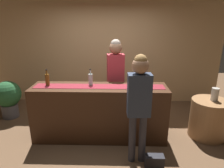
# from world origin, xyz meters

# --- Properties ---
(ground_plane) EXTENTS (10.00, 10.00, 0.00)m
(ground_plane) POSITION_xyz_m (0.00, 0.00, 0.00)
(ground_plane) COLOR brown
(back_wall) EXTENTS (6.00, 0.12, 2.90)m
(back_wall) POSITION_xyz_m (0.00, 1.90, 1.45)
(back_wall) COLOR tan
(back_wall) RESTS_ON ground
(bar_counter) EXTENTS (2.44, 0.60, 1.02)m
(bar_counter) POSITION_xyz_m (0.00, 0.00, 0.51)
(bar_counter) COLOR #3D2314
(bar_counter) RESTS_ON ground
(counter_runner_cloth) EXTENTS (2.32, 0.28, 0.01)m
(counter_runner_cloth) POSITION_xyz_m (0.00, 0.00, 1.02)
(counter_runner_cloth) COLOR maroon
(counter_runner_cloth) RESTS_ON bar_counter
(wine_bottle_clear) EXTENTS (0.07, 0.07, 0.30)m
(wine_bottle_clear) POSITION_xyz_m (-0.16, 0.07, 1.13)
(wine_bottle_clear) COLOR #B2C6C1
(wine_bottle_clear) RESTS_ON bar_counter
(wine_bottle_amber) EXTENTS (0.07, 0.07, 0.30)m
(wine_bottle_amber) POSITION_xyz_m (-0.94, 0.04, 1.13)
(wine_bottle_amber) COLOR brown
(wine_bottle_amber) RESTS_ON bar_counter
(wine_glass_near_customer) EXTENTS (0.07, 0.07, 0.14)m
(wine_glass_near_customer) POSITION_xyz_m (0.59, 0.04, 1.13)
(wine_glass_near_customer) COLOR silver
(wine_glass_near_customer) RESTS_ON bar_counter
(wine_glass_mid_counter) EXTENTS (0.07, 0.07, 0.14)m
(wine_glass_mid_counter) POSITION_xyz_m (0.77, 0.03, 1.13)
(wine_glass_mid_counter) COLOR silver
(wine_glass_mid_counter) RESTS_ON bar_counter
(bartender) EXTENTS (0.37, 0.25, 1.80)m
(bartender) POSITION_xyz_m (0.29, 0.58, 1.13)
(bartender) COLOR #26262B
(bartender) RESTS_ON ground
(customer_sipping) EXTENTS (0.35, 0.24, 1.72)m
(customer_sipping) POSITION_xyz_m (0.64, -0.68, 1.07)
(customer_sipping) COLOR #33333D
(customer_sipping) RESTS_ON ground
(round_side_table) EXTENTS (0.68, 0.68, 0.74)m
(round_side_table) POSITION_xyz_m (2.06, 0.09, 0.37)
(round_side_table) COLOR #996B42
(round_side_table) RESTS_ON ground
(vase_on_side_table) EXTENTS (0.13, 0.13, 0.24)m
(vase_on_side_table) POSITION_xyz_m (2.11, 0.09, 0.86)
(vase_on_side_table) COLOR #B7B2A8
(vase_on_side_table) RESTS_ON round_side_table
(potted_plant_tall) EXTENTS (0.59, 0.59, 0.86)m
(potted_plant_tall) POSITION_xyz_m (-2.15, 0.78, 0.49)
(potted_plant_tall) COLOR #4C4C51
(potted_plant_tall) RESTS_ON ground
(handbag) EXTENTS (0.28, 0.14, 0.22)m
(handbag) POSITION_xyz_m (0.90, -0.85, 0.11)
(handbag) COLOR black
(handbag) RESTS_ON ground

